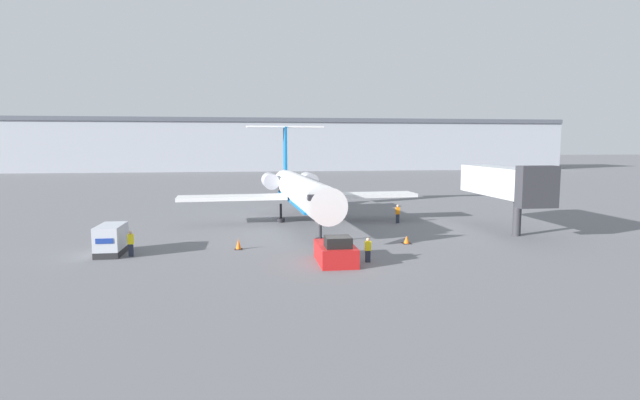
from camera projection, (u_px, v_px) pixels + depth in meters
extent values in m
plane|color=slate|center=(338.00, 265.00, 32.86)|extent=(600.00, 600.00, 0.00)
cube|color=#9EA3AD|center=(269.00, 147.00, 150.15)|extent=(180.00, 16.00, 14.13)
cube|color=#4C515B|center=(268.00, 121.00, 149.29)|extent=(180.00, 16.80, 1.20)
cylinder|color=white|center=(302.00, 191.00, 49.12)|extent=(4.00, 21.53, 2.89)
cone|color=white|center=(326.00, 205.00, 37.55)|extent=(3.00, 2.46, 2.89)
cube|color=black|center=(323.00, 197.00, 38.40)|extent=(2.49, 0.83, 0.44)
cone|color=white|center=(286.00, 182.00, 61.10)|extent=(2.76, 3.31, 2.60)
cube|color=#0C5999|center=(302.00, 200.00, 49.22)|extent=(3.60, 19.37, 0.20)
cube|color=white|center=(364.00, 195.00, 51.51)|extent=(10.71, 3.60, 0.36)
cube|color=white|center=(232.00, 198.00, 48.96)|extent=(10.71, 3.60, 0.36)
cylinder|color=#ADADB7|center=(309.00, 180.00, 58.27)|extent=(1.97, 3.69, 1.79)
cylinder|color=#ADADB7|center=(270.00, 181.00, 57.42)|extent=(1.97, 3.69, 1.79)
cube|color=#0C5999|center=(285.00, 148.00, 61.27)|extent=(0.35, 2.21, 5.22)
cube|color=white|center=(285.00, 127.00, 60.97)|extent=(9.48, 2.29, 0.20)
cylinder|color=black|center=(320.00, 232.00, 39.92)|extent=(0.24, 0.24, 1.88)
cylinder|color=black|center=(320.00, 241.00, 40.01)|extent=(0.80, 0.80, 0.40)
cylinder|color=black|center=(281.00, 213.00, 50.66)|extent=(0.24, 0.24, 1.88)
cylinder|color=black|center=(281.00, 220.00, 50.74)|extent=(0.80, 0.80, 0.40)
cylinder|color=black|center=(317.00, 212.00, 51.37)|extent=(0.24, 0.24, 1.88)
cylinder|color=black|center=(317.00, 219.00, 51.45)|extent=(0.80, 0.80, 0.40)
cube|color=#B21919|center=(335.00, 253.00, 33.45)|extent=(2.39, 4.30, 1.25)
cube|color=black|center=(338.00, 242.00, 32.41)|extent=(1.67, 1.55, 0.70)
cube|color=black|center=(331.00, 250.00, 35.50)|extent=(2.15, 0.30, 0.75)
cube|color=#232326|center=(112.00, 251.00, 35.93)|extent=(1.68, 3.34, 0.45)
cube|color=#B7BCC6|center=(111.00, 237.00, 35.81)|extent=(1.68, 3.34, 1.71)
cube|color=navy|center=(104.00, 241.00, 34.15)|extent=(1.18, 0.04, 0.36)
cube|color=#232838|center=(368.00, 256.00, 33.55)|extent=(0.32, 0.20, 0.80)
cube|color=yellow|center=(368.00, 246.00, 33.47)|extent=(0.40, 0.24, 0.64)
sphere|color=tan|center=(368.00, 239.00, 33.42)|extent=(0.23, 0.23, 0.23)
cube|color=#232838|center=(398.00, 219.00, 50.08)|extent=(0.32, 0.20, 0.90)
cube|color=orange|center=(398.00, 211.00, 49.99)|extent=(0.40, 0.24, 0.71)
sphere|color=tan|center=(398.00, 206.00, 49.93)|extent=(0.26, 0.26, 0.26)
cube|color=#232838|center=(131.00, 250.00, 35.29)|extent=(0.32, 0.20, 0.89)
cube|color=yellow|center=(131.00, 239.00, 35.20)|extent=(0.40, 0.24, 0.70)
sphere|color=tan|center=(130.00, 232.00, 35.14)|extent=(0.26, 0.26, 0.26)
cube|color=black|center=(239.00, 249.00, 37.66)|extent=(0.58, 0.58, 0.04)
cone|color=orange|center=(238.00, 244.00, 37.62)|extent=(0.41, 0.41, 0.77)
cube|color=black|center=(407.00, 243.00, 39.85)|extent=(0.67, 0.67, 0.04)
cone|color=orange|center=(407.00, 239.00, 39.82)|extent=(0.48, 0.48, 0.60)
cylinder|color=#2D2D33|center=(517.00, 217.00, 43.11)|extent=(0.70, 0.70, 3.20)
cube|color=#B2B7BC|center=(499.00, 181.00, 46.06)|extent=(2.60, 11.10, 2.60)
cube|color=#2D2D33|center=(537.00, 187.00, 40.01)|extent=(3.20, 1.20, 3.38)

